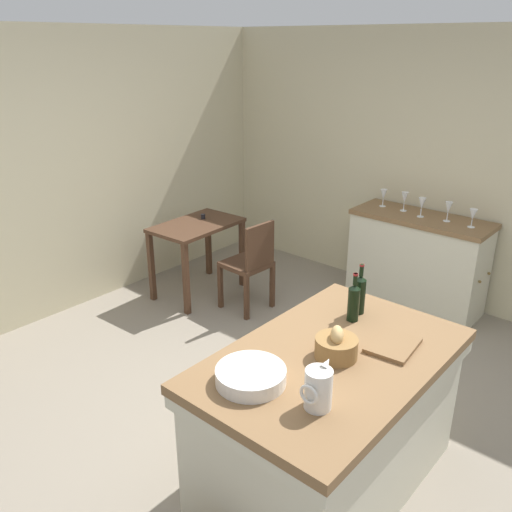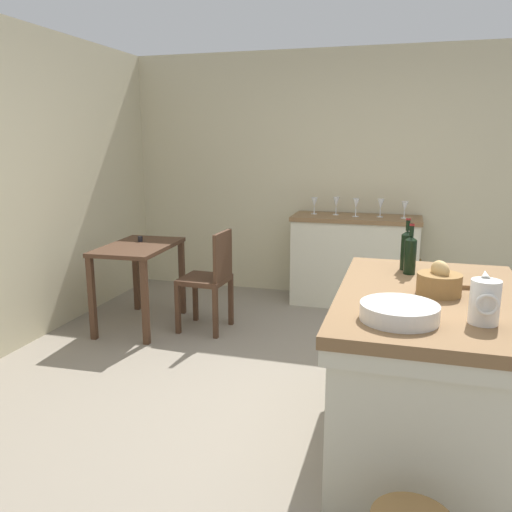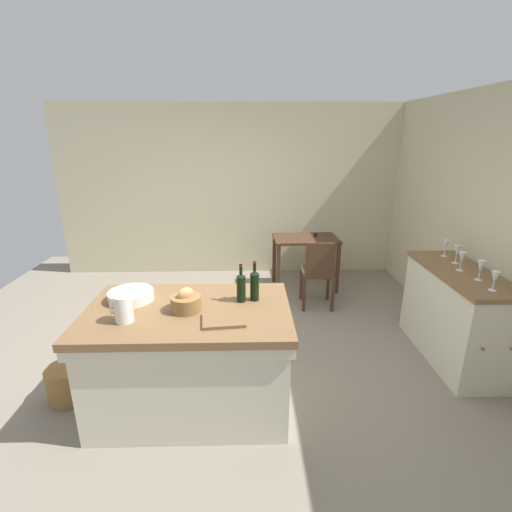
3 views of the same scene
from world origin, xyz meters
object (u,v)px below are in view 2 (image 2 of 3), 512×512
object	(u,v)px
side_cabinet	(355,260)
wine_glass_right	(336,203)
wooden_chair	(210,277)
wash_bowl	(399,312)
wine_glass_far_right	(314,203)
wine_bottle_amber	(410,254)
wine_glass_far_left	(405,207)
pitcher	(485,301)
wine_glass_middle	(356,204)
writing_desk	(139,258)
bread_basket	(439,282)
cutting_board	(470,281)
wine_glass_left	(381,205)
island_table	(428,364)
wine_bottle_dark	(407,249)

from	to	relation	value
side_cabinet	wine_glass_right	world-z (taller)	wine_glass_right
wooden_chair	wash_bowl	world-z (taller)	wash_bowl
wooden_chair	wine_glass_far_right	xyz separation A→B (m)	(1.18, -0.71, 0.55)
side_cabinet	wine_bottle_amber	bearing A→B (deg)	-166.11
wine_bottle_amber	wine_glass_far_left	bearing A→B (deg)	1.44
pitcher	wine_bottle_amber	world-z (taller)	wine_bottle_amber
side_cabinet	wine_glass_right	distance (m)	0.63
wooden_chair	wine_glass_right	xyz separation A→B (m)	(1.18, -0.94, 0.56)
side_cabinet	wash_bowl	bearing A→B (deg)	-170.99
wine_glass_middle	wine_glass_far_right	bearing A→B (deg)	80.52
writing_desk	wash_bowl	xyz separation A→B (m)	(-1.77, -2.29, 0.28)
pitcher	bread_basket	xyz separation A→B (m)	(0.41, 0.17, -0.04)
pitcher	cutting_board	distance (m)	0.71
cutting_board	writing_desk	bearing A→B (deg)	69.37
wash_bowl	wine_bottle_amber	distance (m)	0.89
wine_glass_far_left	wine_glass_far_right	bearing A→B (deg)	86.06
wine_glass_left	wine_glass_right	world-z (taller)	wine_glass_right
wine_bottle_amber	wine_glass_right	bearing A→B (deg)	18.95
writing_desk	cutting_board	xyz separation A→B (m)	(-1.01, -2.67, 0.26)
island_table	wine_glass_middle	bearing A→B (deg)	14.71
wine_glass_far_left	wine_glass_far_right	size ratio (longest dim) A/B	0.97
island_table	wine_glass_far_right	size ratio (longest dim) A/B	9.10
wine_glass_middle	wine_glass_right	xyz separation A→B (m)	(0.07, 0.21, 0.00)
wine_glass_right	wine_bottle_dark	bearing A→B (deg)	-160.69
pitcher	cutting_board	bearing A→B (deg)	-1.44
pitcher	wine_glass_far_left	xyz separation A→B (m)	(2.90, 0.37, 0.06)
pitcher	wine_glass_left	world-z (taller)	pitcher
bread_basket	writing_desk	bearing A→B (deg)	62.41
wine_glass_middle	wine_glass_right	distance (m)	0.22
wine_glass_far_left	island_table	bearing A→B (deg)	-175.92
wine_glass_left	wine_glass_middle	xyz separation A→B (m)	(-0.03, 0.24, 0.00)
bread_basket	wine_bottle_dark	xyz separation A→B (m)	(0.52, 0.17, 0.07)
cutting_board	wine_bottle_amber	distance (m)	0.37
island_table	wine_glass_left	size ratio (longest dim) A/B	8.64
writing_desk	pitcher	bearing A→B (deg)	-122.86
island_table	wine_glass_middle	world-z (taller)	wine_glass_middle
island_table	cutting_board	size ratio (longest dim) A/B	5.21
wooden_chair	writing_desk	bearing A→B (deg)	95.80
wine_bottle_dark	wine_glass_left	world-z (taller)	wine_bottle_dark
writing_desk	wine_glass_right	distance (m)	2.07
cutting_board	wine_glass_far_right	size ratio (longest dim) A/B	1.74
writing_desk	wine_glass_middle	size ratio (longest dim) A/B	5.03
wine_glass_middle	wine_glass_right	size ratio (longest dim) A/B	0.99
wine_glass_right	writing_desk	bearing A→B (deg)	127.84
wine_glass_far_right	island_table	bearing A→B (deg)	-156.93
bread_basket	wine_glass_far_right	xyz separation A→B (m)	(2.55, 1.11, 0.10)
wooden_chair	wine_glass_middle	xyz separation A→B (m)	(1.11, -1.15, 0.56)
pitcher	wine_glass_middle	size ratio (longest dim) A/B	1.32
wash_bowl	wine_glass_far_right	world-z (taller)	wine_glass_far_right
wine_glass_right	pitcher	bearing A→B (deg)	-160.48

